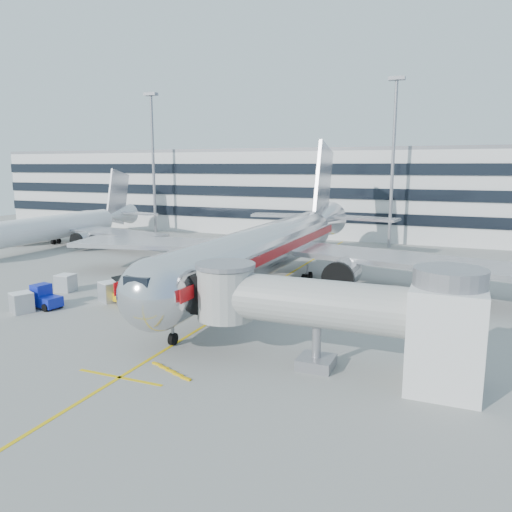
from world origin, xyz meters
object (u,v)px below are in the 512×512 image
at_px(main_jet, 272,246).
at_px(belt_loader, 130,297).
at_px(cargo_container_front, 22,302).
at_px(baggage_tug, 45,298).
at_px(cargo_container_left, 111,292).
at_px(cargo_container_right, 66,283).
at_px(ramp_worker, 167,295).

distance_m(main_jet, belt_loader, 15.74).
bearing_deg(cargo_container_front, belt_loader, 38.97).
bearing_deg(baggage_tug, main_jet, 45.62).
relative_size(cargo_container_left, cargo_container_front, 1.08).
bearing_deg(main_jet, belt_loader, -127.62).
bearing_deg(cargo_container_right, ramp_worker, -2.62).
xyz_separation_m(cargo_container_front, ramp_worker, (10.49, 6.62, 0.09)).
relative_size(main_jet, baggage_tug, 16.80).
distance_m(belt_loader, ramp_worker, 3.56).
relative_size(main_jet, cargo_container_front, 23.56).
bearing_deg(ramp_worker, belt_loader, 179.10).
distance_m(belt_loader, cargo_container_front, 9.08).
height_order(baggage_tug, cargo_container_front, baggage_tug).
bearing_deg(ramp_worker, cargo_container_front, -163.53).
bearing_deg(ramp_worker, cargo_container_left, 171.86).
relative_size(main_jet, cargo_container_left, 21.83).
bearing_deg(belt_loader, cargo_container_front, -141.03).
xyz_separation_m(belt_loader, ramp_worker, (3.43, 0.91, 0.28)).
bearing_deg(belt_loader, ramp_worker, 14.90).
relative_size(baggage_tug, cargo_container_left, 1.30).
relative_size(cargo_container_right, cargo_container_front, 0.82).
bearing_deg(cargo_container_front, ramp_worker, 32.27).
xyz_separation_m(baggage_tug, cargo_container_left, (4.06, 4.02, 0.02)).
distance_m(baggage_tug, ramp_worker, 10.85).
distance_m(main_jet, ramp_worker, 13.12).
relative_size(belt_loader, cargo_container_front, 2.39).
bearing_deg(ramp_worker, baggage_tug, -169.65).
bearing_deg(cargo_container_left, cargo_container_front, -129.37).
distance_m(belt_loader, baggage_tug, 7.40).
height_order(baggage_tug, ramp_worker, baggage_tug).
distance_m(cargo_container_right, cargo_container_front, 7.42).
distance_m(cargo_container_front, ramp_worker, 12.41).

